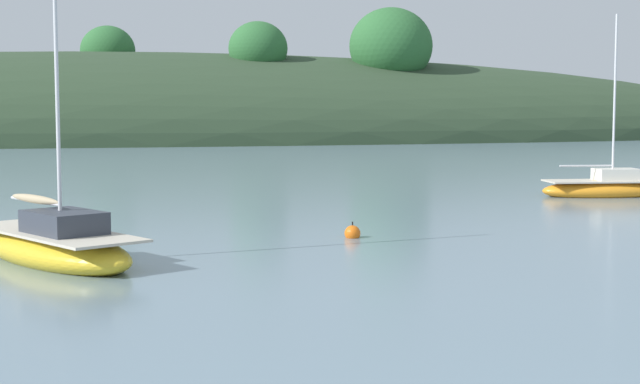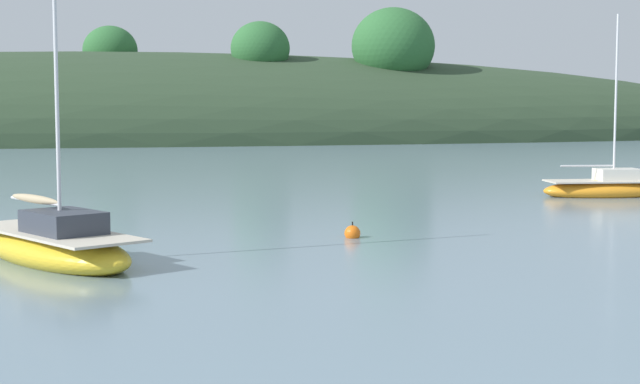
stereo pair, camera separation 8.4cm
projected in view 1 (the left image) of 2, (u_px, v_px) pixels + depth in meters
far_shoreline_hill at (149, 139)px, 98.91m from camera, size 150.00×36.00×22.26m
sailboat_white_near at (56, 246)px, 22.17m from camera, size 4.60×6.15×8.36m
sailboat_teal_outer at (607, 188)px, 38.12m from camera, size 5.36×2.42×7.32m
mooring_buoy_channel at (352, 233)px, 26.23m from camera, size 0.44×0.44×0.54m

